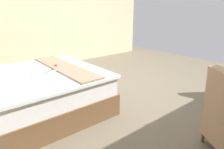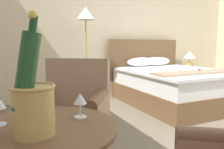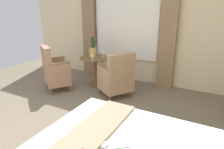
# 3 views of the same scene
# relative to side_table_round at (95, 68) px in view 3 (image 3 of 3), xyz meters

# --- Properties ---
(ground_plane) EXTENTS (7.22, 7.22, 0.00)m
(ground_plane) POSITION_rel_side_table_round_xyz_m (2.09, 0.42, -0.43)
(ground_plane) COLOR #716553
(wall_window_side) EXTENTS (0.27, 5.70, 3.03)m
(wall_window_side) POSITION_rel_side_table_round_xyz_m (-0.81, 0.42, 1.07)
(wall_window_side) COLOR beige
(wall_window_side) RESTS_ON ground
(side_table_round) EXTENTS (0.70, 0.70, 0.67)m
(side_table_round) POSITION_rel_side_table_round_xyz_m (0.00, 0.00, 0.00)
(side_table_round) COLOR brown
(side_table_round) RESTS_ON ground
(champagne_bucket) EXTENTS (0.18, 0.18, 0.51)m
(champagne_bucket) POSITION_rel_side_table_round_xyz_m (-0.04, -0.08, 0.39)
(champagne_bucket) COLOR tan
(champagne_bucket) RESTS_ON side_table_round
(wine_glass_near_bucket) EXTENTS (0.07, 0.07, 0.13)m
(wine_glass_near_bucket) POSITION_rel_side_table_round_xyz_m (0.20, 0.06, 0.33)
(wine_glass_near_bucket) COLOR white
(wine_glass_near_bucket) RESTS_ON side_table_round
(wine_glass_near_edge) EXTENTS (0.08, 0.08, 0.15)m
(wine_glass_near_edge) POSITION_rel_side_table_round_xyz_m (-0.18, 0.11, 0.35)
(wine_glass_near_edge) COLOR white
(wine_glass_near_edge) RESTS_ON side_table_round
(armchair_by_window) EXTENTS (0.79, 0.79, 0.94)m
(armchair_by_window) POSITION_rel_side_table_round_xyz_m (0.32, 0.71, -0.02)
(armchair_by_window) COLOR brown
(armchair_by_window) RESTS_ON ground
(armchair_facing_bed) EXTENTS (0.73, 0.75, 0.99)m
(armchair_facing_bed) POSITION_rel_side_table_round_xyz_m (0.65, -0.63, 0.01)
(armchair_facing_bed) COLOR brown
(armchair_facing_bed) RESTS_ON ground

